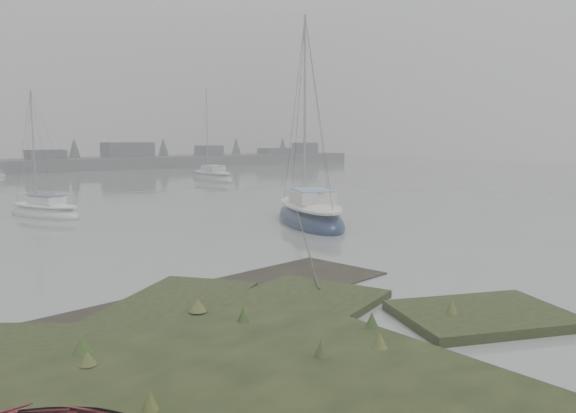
{
  "coord_description": "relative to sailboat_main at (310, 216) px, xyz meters",
  "views": [
    {
      "loc": [
        -10.1,
        -6.72,
        3.86
      ],
      "look_at": [
        0.66,
        6.16,
        1.8
      ],
      "focal_mm": 35.0,
      "sensor_mm": 36.0,
      "label": 1
    }
  ],
  "objects": [
    {
      "name": "sailboat_main",
      "position": [
        0.0,
        0.0,
        0.0
      ],
      "size": [
        5.32,
        7.48,
        10.14
      ],
      "rotation": [
        0.0,
        0.0,
        -0.46
      ],
      "color": "#121E3A",
      "rests_on": "ground"
    },
    {
      "name": "sailboat_far_b",
      "position": [
        10.36,
        24.69,
        -0.03
      ],
      "size": [
        2.61,
        6.56,
        9.06
      ],
      "rotation": [
        0.0,
        0.0,
        -0.08
      ],
      "color": "#A5A9AE",
      "rests_on": "ground"
    },
    {
      "name": "sailboat_white",
      "position": [
        -8.54,
        10.06,
        -0.11
      ],
      "size": [
        3.08,
        4.99,
        6.69
      ],
      "rotation": [
        0.0,
        0.0,
        0.35
      ],
      "color": "silver",
      "rests_on": "ground"
    },
    {
      "name": "ground",
      "position": [
        -6.81,
        18.01,
        -0.31
      ],
      "size": [
        160.0,
        160.0,
        0.0
      ],
      "primitive_type": "plane",
      "color": "slate",
      "rests_on": "ground"
    },
    {
      "name": "far_shoreline",
      "position": [
        20.03,
        49.91,
        0.54
      ],
      "size": [
        60.0,
        8.0,
        4.15
      ],
      "color": "#4C4F51",
      "rests_on": "ground"
    }
  ]
}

